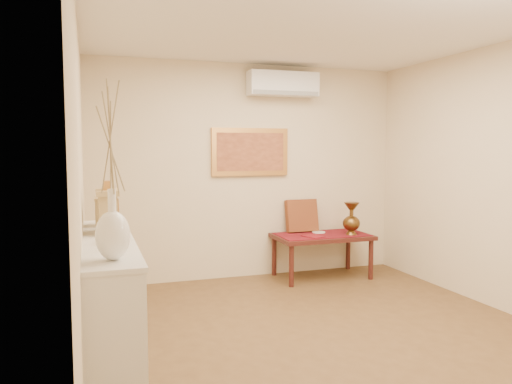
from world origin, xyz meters
name	(u,v)px	position (x,y,z in m)	size (l,w,h in m)	color
floor	(328,338)	(0.00, 0.00, 0.00)	(4.50, 4.50, 0.00)	brown
ceiling	(333,20)	(0.00, 0.00, 2.70)	(4.50, 4.50, 0.00)	white
wall_back	(250,172)	(0.00, 2.25, 1.35)	(4.00, 0.02, 2.70)	beige
wall_left	(81,189)	(-2.00, 0.00, 1.35)	(0.02, 4.50, 2.70)	beige
white_vase	(111,170)	(-1.82, -0.75, 1.52)	(0.20, 0.20, 1.07)	white
candlestick	(108,233)	(-1.83, -0.42, 1.09)	(0.11, 0.11, 0.23)	silver
brass_urn_small	(112,229)	(-1.80, -0.19, 1.08)	(0.09, 0.09, 0.20)	brown
table_cloth	(322,234)	(0.85, 1.88, 0.55)	(1.14, 0.59, 0.01)	maroon
brass_urn_tall	(351,215)	(1.19, 1.74, 0.81)	(0.22, 0.22, 0.49)	brown
plate	(319,232)	(0.86, 1.99, 0.56)	(0.17, 0.17, 0.01)	white
menu	(313,236)	(0.66, 1.74, 0.56)	(0.18, 0.25, 0.01)	maroon
cushion	(302,216)	(0.68, 2.14, 0.77)	(0.42, 0.10, 0.42)	#5A1512
display_ledge	(109,303)	(-1.82, 0.00, 0.49)	(0.37, 2.02, 0.98)	silver
mantel_clock	(108,211)	(-1.81, 0.28, 1.15)	(0.17, 0.36, 0.41)	tan
wooden_chest	(105,211)	(-1.82, 0.66, 1.10)	(0.16, 0.21, 0.24)	tan
low_table	(322,240)	(0.85, 1.88, 0.48)	(1.20, 0.70, 0.55)	#451914
painting	(250,152)	(0.00, 2.22, 1.60)	(1.00, 0.06, 0.60)	#BD813C
ac_unit	(283,84)	(0.40, 2.12, 2.45)	(0.90, 0.25, 0.30)	silver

